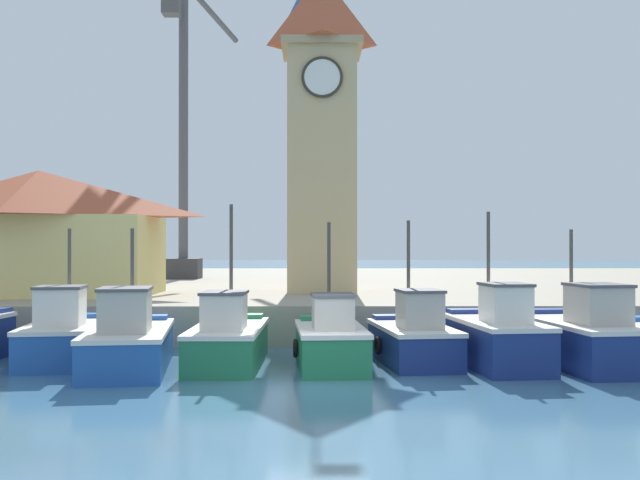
{
  "coord_description": "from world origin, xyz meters",
  "views": [
    {
      "loc": [
        -0.1,
        -17.87,
        3.31
      ],
      "look_at": [
        0.12,
        8.27,
        3.5
      ],
      "focal_mm": 42.0,
      "sensor_mm": 36.0,
      "label": 1
    }
  ],
  "objects_px": {
    "fishing_boat_left_outer": "(65,337)",
    "fishing_boat_right_inner": "(496,337)",
    "fishing_boat_mid_right": "(413,338)",
    "fishing_boat_left_inner": "(129,342)",
    "fishing_boat_mid_left": "(228,340)",
    "port_crane_near": "(323,155)",
    "port_crane_far": "(185,158)",
    "fishing_boat_center": "(330,341)",
    "clock_tower": "(322,121)",
    "fishing_boat_right_outer": "(583,337)",
    "warehouse_left": "(39,231)"
  },
  "relations": [
    {
      "from": "fishing_boat_left_outer",
      "to": "fishing_boat_right_inner",
      "type": "distance_m",
      "value": 12.01
    },
    {
      "from": "fishing_boat_mid_right",
      "to": "fishing_boat_left_inner",
      "type": "bearing_deg",
      "value": -172.06
    },
    {
      "from": "fishing_boat_mid_left",
      "to": "fishing_boat_right_inner",
      "type": "relative_size",
      "value": 1.05
    },
    {
      "from": "fishing_boat_right_inner",
      "to": "port_crane_near",
      "type": "height_order",
      "value": "port_crane_near"
    },
    {
      "from": "fishing_boat_mid_right",
      "to": "port_crane_far",
      "type": "distance_m",
      "value": 26.79
    },
    {
      "from": "fishing_boat_left_outer",
      "to": "port_crane_far",
      "type": "height_order",
      "value": "port_crane_far"
    },
    {
      "from": "fishing_boat_center",
      "to": "port_crane_far",
      "type": "height_order",
      "value": "port_crane_far"
    },
    {
      "from": "fishing_boat_mid_right",
      "to": "fishing_boat_right_inner",
      "type": "bearing_deg",
      "value": -14.28
    },
    {
      "from": "clock_tower",
      "to": "fishing_boat_mid_right",
      "type": "bearing_deg",
      "value": -76.95
    },
    {
      "from": "fishing_boat_center",
      "to": "port_crane_far",
      "type": "relative_size",
      "value": 0.23
    },
    {
      "from": "fishing_boat_mid_right",
      "to": "port_crane_near",
      "type": "height_order",
      "value": "port_crane_near"
    },
    {
      "from": "fishing_boat_left_outer",
      "to": "fishing_boat_center",
      "type": "bearing_deg",
      "value": -6.33
    },
    {
      "from": "fishing_boat_right_outer",
      "to": "clock_tower",
      "type": "xyz_separation_m",
      "value": [
        -7.07,
        11.13,
        7.78
      ]
    },
    {
      "from": "fishing_boat_mid_left",
      "to": "fishing_boat_mid_right",
      "type": "bearing_deg",
      "value": 3.86
    },
    {
      "from": "fishing_boat_mid_right",
      "to": "clock_tower",
      "type": "bearing_deg",
      "value": 103.05
    },
    {
      "from": "fishing_boat_left_inner",
      "to": "fishing_boat_right_outer",
      "type": "bearing_deg",
      "value": 2.64
    },
    {
      "from": "fishing_boat_right_outer",
      "to": "port_crane_near",
      "type": "height_order",
      "value": "port_crane_near"
    },
    {
      "from": "fishing_boat_center",
      "to": "port_crane_near",
      "type": "xyz_separation_m",
      "value": [
        0.07,
        21.74,
        7.67
      ]
    },
    {
      "from": "fishing_boat_left_inner",
      "to": "fishing_boat_right_inner",
      "type": "bearing_deg",
      "value": 3.0
    },
    {
      "from": "fishing_boat_left_outer",
      "to": "port_crane_near",
      "type": "relative_size",
      "value": 0.23
    },
    {
      "from": "port_crane_near",
      "to": "fishing_boat_left_inner",
      "type": "bearing_deg",
      "value": -103.85
    },
    {
      "from": "port_crane_far",
      "to": "fishing_boat_left_inner",
      "type": "bearing_deg",
      "value": -83.59
    },
    {
      "from": "clock_tower",
      "to": "port_crane_near",
      "type": "xyz_separation_m",
      "value": [
        0.18,
        10.37,
        -0.19
      ]
    },
    {
      "from": "fishing_boat_center",
      "to": "fishing_boat_right_inner",
      "type": "height_order",
      "value": "fishing_boat_right_inner"
    },
    {
      "from": "clock_tower",
      "to": "fishing_boat_mid_left",
      "type": "bearing_deg",
      "value": -103.88
    },
    {
      "from": "fishing_boat_left_outer",
      "to": "fishing_boat_right_outer",
      "type": "bearing_deg",
      "value": -2.33
    },
    {
      "from": "fishing_boat_left_inner",
      "to": "warehouse_left",
      "type": "bearing_deg",
      "value": 121.41
    },
    {
      "from": "fishing_boat_right_inner",
      "to": "port_crane_far",
      "type": "distance_m",
      "value": 28.16
    },
    {
      "from": "port_crane_near",
      "to": "fishing_boat_center",
      "type": "bearing_deg",
      "value": -90.19
    },
    {
      "from": "fishing_boat_right_inner",
      "to": "clock_tower",
      "type": "bearing_deg",
      "value": 112.6
    },
    {
      "from": "clock_tower",
      "to": "warehouse_left",
      "type": "xyz_separation_m",
      "value": [
        -11.28,
        -1.83,
        -4.68
      ]
    },
    {
      "from": "fishing_boat_right_inner",
      "to": "fishing_boat_mid_right",
      "type": "bearing_deg",
      "value": 165.72
    },
    {
      "from": "fishing_boat_right_inner",
      "to": "port_crane_far",
      "type": "relative_size",
      "value": 0.26
    },
    {
      "from": "fishing_boat_mid_left",
      "to": "warehouse_left",
      "type": "bearing_deg",
      "value": 133.16
    },
    {
      "from": "fishing_boat_mid_left",
      "to": "port_crane_near",
      "type": "xyz_separation_m",
      "value": [
        2.89,
        21.34,
        7.67
      ]
    },
    {
      "from": "fishing_boat_left_inner",
      "to": "fishing_boat_center",
      "type": "xyz_separation_m",
      "value": [
        5.37,
        0.33,
        -0.03
      ]
    },
    {
      "from": "fishing_boat_left_outer",
      "to": "warehouse_left",
      "type": "relative_size",
      "value": 0.45
    },
    {
      "from": "fishing_boat_mid_left",
      "to": "fishing_boat_mid_right",
      "type": "height_order",
      "value": "fishing_boat_mid_left"
    },
    {
      "from": "fishing_boat_center",
      "to": "fishing_boat_mid_right",
      "type": "distance_m",
      "value": 2.47
    },
    {
      "from": "fishing_boat_right_outer",
      "to": "warehouse_left",
      "type": "bearing_deg",
      "value": 153.13
    },
    {
      "from": "fishing_boat_left_inner",
      "to": "fishing_boat_right_inner",
      "type": "xyz_separation_m",
      "value": [
        9.91,
        0.52,
        0.06
      ]
    },
    {
      "from": "fishing_boat_left_inner",
      "to": "fishing_boat_mid_right",
      "type": "relative_size",
      "value": 1.21
    },
    {
      "from": "fishing_boat_center",
      "to": "fishing_boat_left_outer",
      "type": "bearing_deg",
      "value": 173.67
    },
    {
      "from": "fishing_boat_mid_left",
      "to": "fishing_boat_right_inner",
      "type": "height_order",
      "value": "fishing_boat_mid_left"
    },
    {
      "from": "clock_tower",
      "to": "fishing_boat_left_outer",
      "type": "bearing_deg",
      "value": -124.82
    },
    {
      "from": "fishing_boat_right_outer",
      "to": "fishing_boat_left_outer",
      "type": "bearing_deg",
      "value": 177.67
    },
    {
      "from": "fishing_boat_mid_left",
      "to": "clock_tower",
      "type": "bearing_deg",
      "value": 76.12
    },
    {
      "from": "fishing_boat_left_outer",
      "to": "port_crane_far",
      "type": "distance_m",
      "value": 24.58
    },
    {
      "from": "fishing_boat_right_outer",
      "to": "port_crane_far",
      "type": "height_order",
      "value": "port_crane_far"
    },
    {
      "from": "fishing_boat_left_inner",
      "to": "fishing_boat_mid_left",
      "type": "relative_size",
      "value": 1.09
    }
  ]
}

